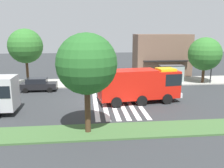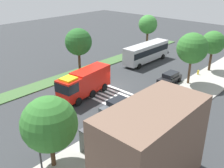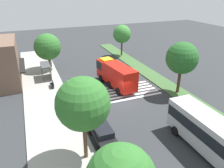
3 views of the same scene
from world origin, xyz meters
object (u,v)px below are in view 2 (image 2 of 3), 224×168
object	(u,v)px
street_lamp	(37,133)
transit_bus	(146,52)
parked_car_west	(170,78)
median_tree_west	(78,42)
sidewalk_tree_west	(192,48)
fire_truck	(83,83)
fire_hydrant	(198,72)
parked_car_mid	(117,106)
bench_near_shelter	(122,125)
median_tree_far_west	(148,25)
sidewalk_tree_far_west	(213,43)
sidewalk_tree_center	(49,124)
bus_stop_shelter	(95,130)

from	to	relation	value
street_lamp	transit_bus	bearing A→B (deg)	-160.82
parked_car_west	street_lamp	xyz separation A→B (m)	(24.06, 1.80, 2.88)
transit_bus	median_tree_west	world-z (taller)	median_tree_west
median_tree_west	sidewalk_tree_west	bearing A→B (deg)	116.37
fire_truck	fire_hydrant	bearing A→B (deg)	149.13
median_tree_west	fire_hydrant	world-z (taller)	median_tree_west
parked_car_west	median_tree_west	world-z (taller)	median_tree_west
fire_truck	parked_car_mid	bearing A→B (deg)	80.38
bench_near_shelter	sidewalk_tree_west	bearing A→B (deg)	-177.46
bench_near_shelter	sidewalk_tree_west	size ratio (longest dim) A/B	0.21
parked_car_west	median_tree_far_west	bearing A→B (deg)	-133.57
median_tree_west	fire_truck	bearing A→B (deg)	52.42
parked_car_west	sidewalk_tree_far_west	xyz separation A→B (m)	(-9.32, 2.20, 4.11)
fire_truck	street_lamp	bearing A→B (deg)	26.69
median_tree_far_west	fire_hydrant	distance (m)	17.76
sidewalk_tree_center	median_tree_west	world-z (taller)	median_tree_west
transit_bus	sidewalk_tree_center	bearing A→B (deg)	-159.24
sidewalk_tree_far_west	parked_car_west	bearing A→B (deg)	-13.27
sidewalk_tree_center	median_tree_west	size ratio (longest dim) A/B	0.89
fire_truck	sidewalk_tree_center	distance (m)	14.17
fire_truck	bench_near_shelter	distance (m)	9.71
parked_car_west	median_tree_west	bearing A→B (deg)	-65.51
sidewalk_tree_west	bench_near_shelter	bearing A→B (deg)	2.54
sidewalk_tree_west	fire_hydrant	bearing A→B (deg)	-173.55
bench_near_shelter	sidewalk_tree_center	bearing A→B (deg)	-4.94
parked_car_west	sidewalk_tree_west	world-z (taller)	sidewalk_tree_west
street_lamp	median_tree_far_west	xyz separation A→B (m)	(-37.34, -15.60, 1.68)
median_tree_west	sidewalk_tree_far_west	bearing A→B (deg)	134.11
transit_bus	bench_near_shelter	xyz separation A→B (m)	(20.46, 11.51, -1.50)
parked_car_mid	bench_near_shelter	distance (m)	3.81
bus_stop_shelter	street_lamp	bearing A→B (deg)	-12.25
parked_car_mid	fire_hydrant	xyz separation A→B (m)	(-18.41, 1.70, -0.39)
parked_car_west	sidewalk_tree_center	xyz separation A→B (m)	(23.08, 2.20, 3.44)
parked_car_west	bench_near_shelter	world-z (taller)	parked_car_west
fire_truck	parked_car_west	world-z (taller)	fire_truck
parked_car_mid	median_tree_far_west	size ratio (longest dim) A/B	0.59
median_tree_far_west	fire_hydrant	xyz separation A→B (m)	(7.12, 15.50, -4.94)
parked_car_mid	median_tree_west	distance (m)	15.69
bench_near_shelter	median_tree_far_west	world-z (taller)	median_tree_far_west
sidewalk_tree_far_west	median_tree_west	distance (m)	22.28
sidewalk_tree_west	parked_car_mid	bearing A→B (deg)	-8.93
bus_stop_shelter	median_tree_west	distance (m)	21.17
parked_car_mid	sidewalk_tree_center	xyz separation A→B (m)	(10.84, 2.20, 3.44)
parked_car_mid	sidewalk_tree_west	world-z (taller)	sidewalk_tree_west
sidewalk_tree_far_west	fire_hydrant	xyz separation A→B (m)	(3.16, -0.50, -4.49)
transit_bus	median_tree_far_west	distance (m)	9.72
bus_stop_shelter	street_lamp	size ratio (longest dim) A/B	0.57
parked_car_west	median_tree_west	distance (m)	15.74
parked_car_mid	bus_stop_shelter	size ratio (longest dim) A/B	1.24
fire_truck	parked_car_west	size ratio (longest dim) A/B	2.00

